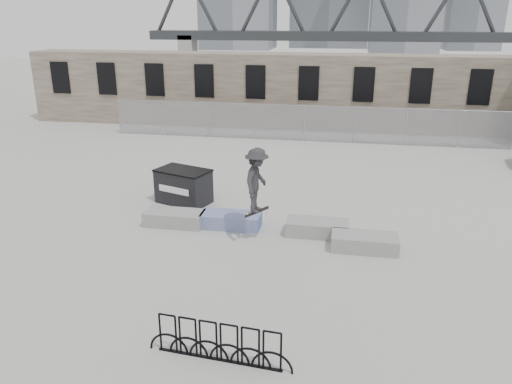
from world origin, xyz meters
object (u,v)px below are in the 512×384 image
planter_far_left (175,217)px  planter_offset (365,242)px  planter_center_left (231,219)px  bike_rack (219,343)px  planter_center_right (317,227)px  skateboarder (257,180)px  dumpster (184,186)px

planter_far_left → planter_offset: (6.31, -0.83, 0.00)m
planter_center_left → bike_rack: bike_rack is taller
planter_far_left → bike_rack: bike_rack is taller
planter_far_left → planter_center_left: bearing=4.7°
planter_center_right → bike_rack: size_ratio=0.64×
planter_far_left → skateboarder: bearing=-15.9°
planter_far_left → skateboarder: skateboarder is taller
planter_offset → bike_rack: size_ratio=0.64×
skateboarder → dumpster: bearing=57.1°
planter_far_left → planter_center_left: size_ratio=1.00×
planter_offset → dumpster: 7.28m
planter_center_right → skateboarder: 2.71m
bike_rack → skateboarder: 6.00m
planter_center_left → dumpster: dumpster is taller
planter_far_left → planter_offset: size_ratio=1.00×
planter_center_right → skateboarder: (-1.85, -0.87, 1.78)m
planter_far_left → dumpster: 2.17m
planter_center_left → skateboarder: 2.30m
planter_offset → dumpster: dumpster is taller
planter_center_left → skateboarder: skateboarder is taller
bike_rack → skateboarder: size_ratio=1.42×
bike_rack → skateboarder: skateboarder is taller
planter_center_right → dumpster: bearing=158.1°
planter_center_right → skateboarder: skateboarder is taller
planter_center_left → planter_center_right: 2.91m
planter_far_left → bike_rack: 7.37m
dumpster → skateboarder: (3.32, -2.95, 1.38)m
skateboarder → planter_offset: bearing=-81.0°
planter_far_left → planter_offset: bearing=-7.5°
skateboarder → bike_rack: bearing=-169.0°
planter_center_left → planter_center_right: size_ratio=1.00×
planter_far_left → planter_center_right: (4.83, 0.02, 0.00)m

